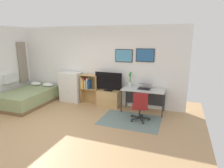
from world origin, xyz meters
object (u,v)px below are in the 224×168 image
Objects in this scene: tv_stand at (109,98)px; television at (108,82)px; dresser at (71,87)px; office_chair at (140,106)px; bamboo_vase at (130,79)px; computer_mouse at (152,90)px; bookshelf at (89,87)px; bed at (29,97)px; laptop at (145,87)px; desk at (144,93)px.

tv_stand is 0.79× the size of television.
office_chair is (2.77, -0.86, -0.09)m from dresser.
bamboo_vase reaches higher than dresser.
tv_stand is at bearing 174.16° from computer_mouse.
office_chair is (1.28, -0.85, -0.41)m from television.
tv_stand is at bearing -3.71° from bookshelf.
laptop is (3.97, 0.79, 0.55)m from bed.
television is (1.49, -0.01, 0.33)m from dresser.
bookshelf reaches higher than desk.
computer_mouse is at bearing -5.84° from tv_stand.
bookshelf is 1.38× the size of tv_stand.
laptop reaches higher than bed.
office_chair is 1.77× the size of bamboo_vase.
bookshelf is at bearing 177.73° from desk.
computer_mouse is 0.82m from bamboo_vase.
bamboo_vase reaches higher than bookshelf.
television is at bearing 14.67° from bed.
bed is 2.15m from bookshelf.
dresser is 2.24× the size of bamboo_vase.
dresser is at bearing -179.42° from tv_stand.
tv_stand is at bearing -173.82° from bamboo_vase.
bed is 1.54× the size of desk.
bed is 2.85m from tv_stand.
bookshelf reaches higher than bed.
laptop is 0.91× the size of bamboo_vase.
bookshelf is 0.84m from television.
bamboo_vase is at bearing 167.66° from desk.
tv_stand is at bearing -176.85° from laptop.
dresser is 0.82× the size of desk.
desk reaches higher than tv_stand.
bed reaches higher than tv_stand.
desk is (1.22, -0.01, -0.26)m from television.
tv_stand is at bearing 178.66° from desk.
bed is 1.88× the size of dresser.
office_chair is (0.07, -0.85, -0.15)m from desk.
dresser reaches higher than laptop.
bookshelf is (0.70, 0.07, 0.05)m from dresser.
television is at bearing 175.02° from computer_mouse.
television reaches higher than bookshelf.
office_chair is (2.07, -0.93, -0.14)m from bookshelf.
television is 1.49m from computer_mouse.
desk is at bearing -2.27° from bookshelf.
television is (2.74, 0.79, 0.61)m from bed.
dresser is at bearing 179.72° from television.
bed is at bearing -164.77° from laptop.
bed is 19.69× the size of computer_mouse.
bookshelf is at bearing 174.67° from television.
computer_mouse is (0.24, -0.13, -0.05)m from laptop.
bed is 1.98× the size of bookshelf.
bamboo_vase is (-0.56, 0.95, 0.53)m from office_chair.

